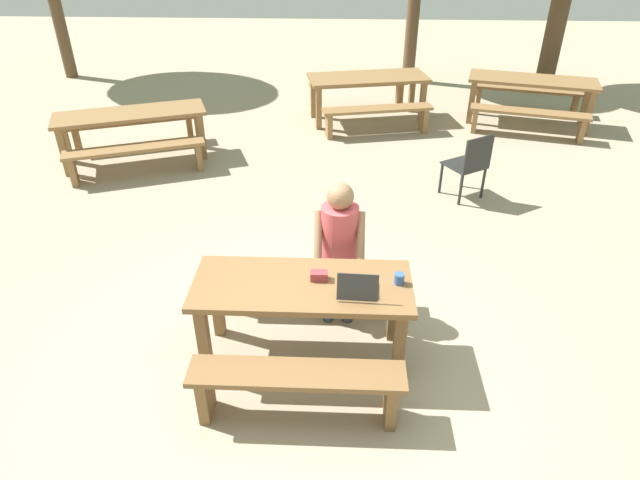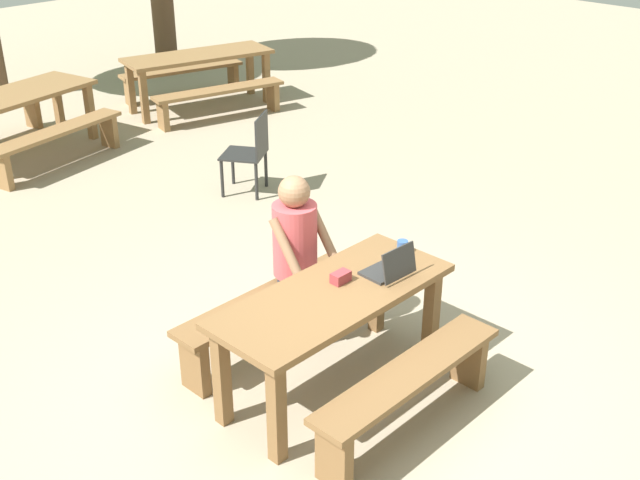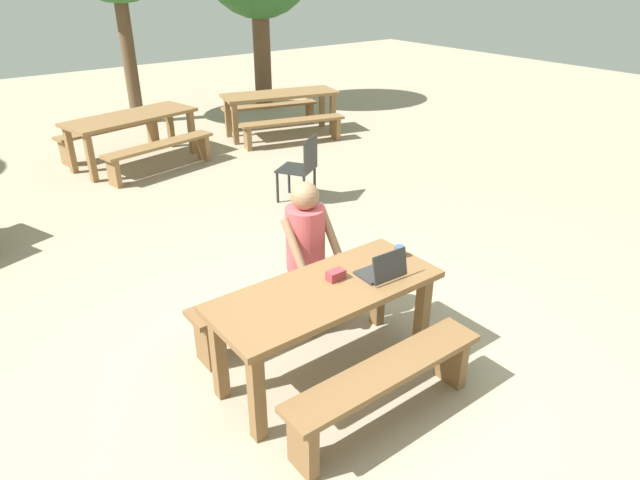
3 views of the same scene
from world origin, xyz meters
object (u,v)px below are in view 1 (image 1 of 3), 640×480
object	(u,v)px
laptop	(358,288)
plastic_chair	(469,164)
picnic_table_distant	(368,83)
picnic_table_mid	(131,120)
coffee_mug	(399,279)
picnic_table_front	(302,296)
picnic_table_rear	(532,86)
small_pouch	(319,276)
person_seated	(339,240)

from	to	relation	value
laptop	plastic_chair	bearing A→B (deg)	-112.61
laptop	picnic_table_distant	size ratio (longest dim) A/B	0.15
plastic_chair	picnic_table_mid	size ratio (longest dim) A/B	0.40
coffee_mug	picnic_table_mid	bearing A→B (deg)	131.51
picnic_table_front	picnic_table_mid	distance (m)	4.84
picnic_table_distant	laptop	bearing A→B (deg)	-104.50
picnic_table_rear	picnic_table_distant	distance (m)	2.73
laptop	picnic_table_rear	distance (m)	6.65
picnic_table_rear	laptop	bearing A→B (deg)	-102.69
laptop	coffee_mug	world-z (taller)	laptop
picnic_table_front	laptop	distance (m)	0.49
laptop	coffee_mug	size ratio (longest dim) A/B	3.57
picnic_table_front	small_pouch	bearing A→B (deg)	23.34
picnic_table_front	picnic_table_mid	bearing A→B (deg)	124.48
small_pouch	picnic_table_distant	size ratio (longest dim) A/B	0.06
plastic_chair	picnic_table_rear	size ratio (longest dim) A/B	0.41
laptop	plastic_chair	world-z (taller)	laptop
laptop	small_pouch	world-z (taller)	laptop
picnic_table_front	small_pouch	size ratio (longest dim) A/B	12.87
small_pouch	person_seated	distance (m)	0.59
picnic_table_rear	picnic_table_distant	world-z (taller)	picnic_table_rear
plastic_chair	picnic_table_mid	distance (m)	4.75
picnic_table_distant	small_pouch	bearing A→B (deg)	-107.53
plastic_chair	picnic_table_rear	world-z (taller)	plastic_chair
coffee_mug	picnic_table_rear	world-z (taller)	coffee_mug
plastic_chair	picnic_table_mid	world-z (taller)	plastic_chair
picnic_table_rear	coffee_mug	bearing A→B (deg)	-100.68
picnic_table_mid	picnic_table_distant	distance (m)	3.93
person_seated	picnic_table_mid	world-z (taller)	person_seated
picnic_table_front	laptop	xyz separation A→B (m)	(0.43, -0.13, 0.19)
picnic_table_mid	plastic_chair	bearing A→B (deg)	-32.19
plastic_chair	picnic_table_rear	xyz separation A→B (m)	(1.54, 2.82, 0.18)
picnic_table_front	person_seated	xyz separation A→B (m)	(0.29, 0.63, 0.15)
person_seated	picnic_table_mid	size ratio (longest dim) A/B	0.60
laptop	coffee_mug	xyz separation A→B (m)	(0.33, 0.16, -0.01)
picnic_table_mid	picnic_table_distant	xyz separation A→B (m)	(3.45, 1.88, 0.03)
person_seated	picnic_table_distant	distance (m)	5.27
laptop	picnic_table_mid	distance (m)	5.20
picnic_table_front	plastic_chair	size ratio (longest dim) A/B	1.98
picnic_table_mid	picnic_table_distant	size ratio (longest dim) A/B	1.04
coffee_mug	picnic_table_distant	xyz separation A→B (m)	(-0.05, 5.84, -0.16)
laptop	picnic_table_distant	bearing A→B (deg)	-89.98
picnic_table_distant	picnic_table_front	bearing A→B (deg)	-108.75
picnic_table_front	picnic_table_mid	size ratio (longest dim) A/B	0.80
laptop	small_pouch	distance (m)	0.35
small_pouch	coffee_mug	size ratio (longest dim) A/B	1.51
small_pouch	picnic_table_mid	bearing A→B (deg)	126.14
picnic_table_rear	picnic_table_mid	bearing A→B (deg)	-149.41
picnic_table_mid	picnic_table_distant	world-z (taller)	picnic_table_distant
picnic_table_front	small_pouch	distance (m)	0.22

